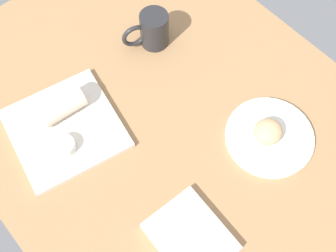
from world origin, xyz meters
TOP-DOWN VIEW (x-y plane):
  - dining_table at (0.00, 0.00)cm, footprint 110.00×90.00cm
  - round_plate at (24.95, 14.95)cm, footprint 21.46×21.46cm
  - scone_pastry at (24.46, 14.12)cm, footprint 7.61×8.03cm
  - square_plate at (-9.25, -21.24)cm, footprint 29.38×29.38cm
  - sauce_cup at (-4.48, -24.30)cm, footprint 5.32×5.32cm
  - breakfast_wrap at (-13.06, -18.79)cm, footprint 6.84×11.51cm
  - book_stack at (30.34, -15.89)cm, footprint 18.15×15.03cm
  - coffee_mug at (-16.01, 12.50)cm, footprint 7.62×12.71cm

SIDE VIEW (x-z plane):
  - dining_table at x=0.00cm, z-range 0.00..4.00cm
  - round_plate at x=24.95cm, z-range 4.00..5.40cm
  - square_plate at x=-9.25cm, z-range 4.00..5.60cm
  - book_stack at x=30.34cm, z-range 4.00..6.09cm
  - sauce_cup at x=-4.48cm, z-range 5.69..8.19cm
  - scone_pastry at x=24.46cm, z-range 5.40..10.05cm
  - breakfast_wrap at x=-13.06cm, z-range 5.60..11.61cm
  - coffee_mug at x=-16.01cm, z-range 4.10..14.28cm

